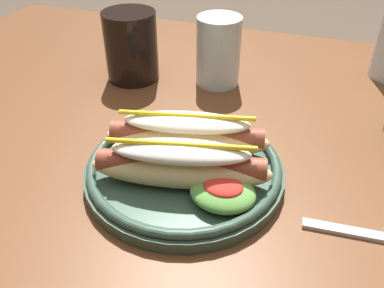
{
  "coord_description": "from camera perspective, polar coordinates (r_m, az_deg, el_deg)",
  "views": [
    {
      "loc": [
        0.1,
        -0.5,
        1.07
      ],
      "look_at": [
        -0.03,
        -0.11,
        0.77
      ],
      "focal_mm": 37.78,
      "sensor_mm": 36.0,
      "label": 1
    }
  ],
  "objects": [
    {
      "name": "dining_table",
      "position": [
        0.67,
        5.37,
        -4.69
      ],
      "size": [
        1.31,
        0.8,
        0.74
      ],
      "color": "brown",
      "rests_on": "ground_plane"
    },
    {
      "name": "hot_dog_plate",
      "position": [
        0.49,
        -0.9,
        -2.44
      ],
      "size": [
        0.25,
        0.25,
        0.08
      ],
      "color": "#334C3D",
      "rests_on": "dining_table"
    },
    {
      "name": "fork",
      "position": [
        0.48,
        23.92,
        -11.71
      ],
      "size": [
        0.12,
        0.03,
        0.0
      ],
      "rotation": [
        0.0,
        0.0,
        0.07
      ],
      "color": "silver",
      "rests_on": "dining_table"
    },
    {
      "name": "soda_cup",
      "position": [
        0.73,
        -8.58,
        13.5
      ],
      "size": [
        0.09,
        0.09,
        0.12
      ],
      "primitive_type": "cylinder",
      "color": "black",
      "rests_on": "dining_table"
    },
    {
      "name": "water_cup",
      "position": [
        0.7,
        3.74,
        12.95
      ],
      "size": [
        0.07,
        0.07,
        0.12
      ],
      "primitive_type": "cylinder",
      "color": "silver",
      "rests_on": "dining_table"
    }
  ]
}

